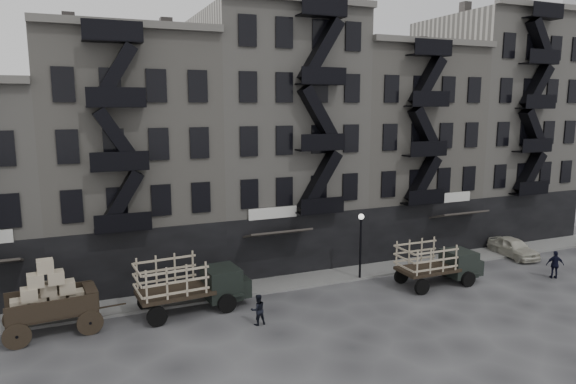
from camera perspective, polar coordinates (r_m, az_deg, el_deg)
name	(u,v)px	position (r m, az deg, el deg)	size (l,w,h in m)	color
ground	(337,301)	(29.82, 5.50, -11.96)	(140.00, 140.00, 0.00)	#38383A
sidewalk	(309,279)	(32.92, 2.37, -9.65)	(55.00, 2.50, 0.15)	slate
building_midwest	(129,159)	(34.49, -17.29, 3.48)	(10.00, 11.35, 16.20)	gray
building_center	(274,140)	(36.72, -1.58, 5.84)	(10.00, 11.35, 18.20)	gray
building_mideast	(392,149)	(41.47, 11.46, 4.71)	(10.00, 11.35, 16.20)	gray
building_east	(490,128)	(47.71, 21.58, 6.67)	(10.00, 11.35, 19.20)	gray
lamp_post	(361,237)	(32.52, 8.08, -5.00)	(0.36, 0.36, 4.28)	black
wagon	(48,292)	(27.62, -25.15, -10.00)	(4.57, 2.76, 3.69)	black
stake_truck_west	(190,280)	(28.27, -10.82, -9.63)	(6.14, 2.90, 3.00)	black
stake_truck_east	(438,260)	(33.01, 16.33, -7.27)	(5.50, 2.31, 2.75)	black
car_east	(513,247)	(40.99, 23.75, -5.64)	(1.68, 4.16, 1.42)	beige
pedestrian_mid	(258,310)	(26.52, -3.36, -12.91)	(0.77, 0.60, 1.59)	black
policeman	(555,265)	(37.15, 27.54, -7.17)	(1.06, 0.44, 1.80)	black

